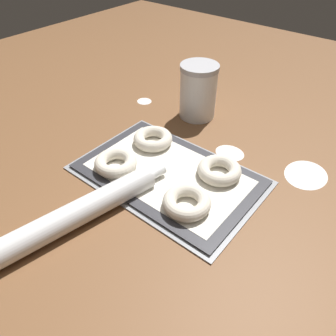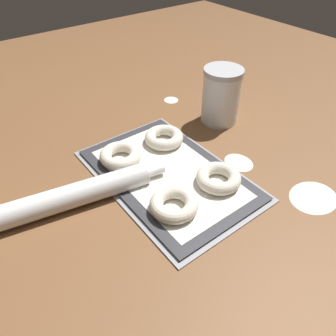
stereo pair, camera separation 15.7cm
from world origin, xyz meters
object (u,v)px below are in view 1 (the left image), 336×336
at_px(bagel_front_right, 187,202).
at_px(flour_canister, 198,91).
at_px(bagel_front_left, 116,163).
at_px(bagel_back_left, 153,139).
at_px(rolling_pin, 78,213).
at_px(baking_tray, 168,175).
at_px(bagel_back_right, 219,170).

height_order(bagel_front_right, flour_canister, flour_canister).
bearing_deg(bagel_front_left, bagel_back_left, 88.81).
distance_m(bagel_back_left, rolling_pin, 0.34).
relative_size(baking_tray, bagel_back_right, 4.23).
xyz_separation_m(bagel_front_left, rolling_pin, (0.07, -0.18, 0.00)).
bearing_deg(rolling_pin, bagel_front_left, 110.49).
xyz_separation_m(baking_tray, bagel_front_left, (-0.12, -0.07, 0.02)).
bearing_deg(bagel_back_left, rolling_pin, -78.91).
height_order(bagel_front_right, bagel_back_left, same).
xyz_separation_m(baking_tray, flour_canister, (-0.13, 0.31, 0.09)).
height_order(bagel_front_left, bagel_back_right, same).
bearing_deg(bagel_front_right, rolling_pin, -132.69).
bearing_deg(rolling_pin, baking_tray, 77.60).
height_order(bagel_front_left, flour_canister, flour_canister).
bearing_deg(flour_canister, rolling_pin, -83.05).
height_order(bagel_front_right, bagel_back_right, same).
xyz_separation_m(bagel_back_left, rolling_pin, (0.07, -0.33, 0.00)).
distance_m(bagel_back_right, rolling_pin, 0.37).
bearing_deg(bagel_front_right, flour_canister, 122.20).
distance_m(baking_tray, rolling_pin, 0.26).
relative_size(bagel_front_left, rolling_pin, 0.24).
distance_m(bagel_front_right, flour_canister, 0.45).
distance_m(bagel_front_right, bagel_back_left, 0.28).
height_order(bagel_back_right, rolling_pin, rolling_pin).
bearing_deg(baking_tray, bagel_back_right, 35.27).
xyz_separation_m(bagel_front_left, bagel_back_right, (0.24, 0.15, 0.00)).
distance_m(bagel_back_right, flour_canister, 0.34).
bearing_deg(flour_canister, bagel_front_right, -57.80).
bearing_deg(rolling_pin, flour_canister, 96.95).
distance_m(baking_tray, bagel_back_right, 0.14).
bearing_deg(bagel_front_left, bagel_back_right, 32.69).
xyz_separation_m(bagel_back_right, flour_canister, (-0.24, 0.23, 0.06)).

